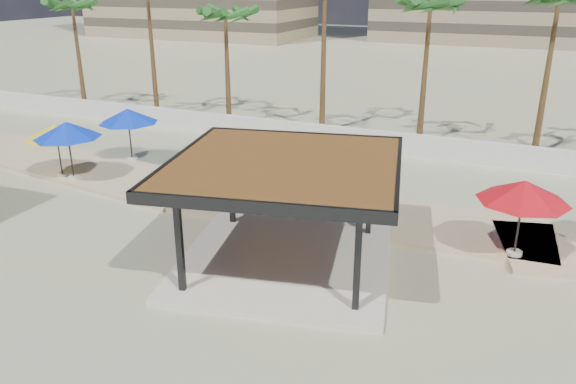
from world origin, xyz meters
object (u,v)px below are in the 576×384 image
(pavilion_central, at_px, (285,204))
(lounger_b, at_px, (357,203))
(umbrella_a, at_px, (67,130))
(umbrella_c, at_px, (524,191))
(lounger_a, at_px, (251,187))

(pavilion_central, bearing_deg, lounger_b, 68.51)
(umbrella_a, distance_m, umbrella_c, 18.92)
(umbrella_a, bearing_deg, lounger_a, 12.17)
(lounger_a, height_order, lounger_b, lounger_b)
(umbrella_c, xyz_separation_m, lounger_b, (-6.00, 1.83, -2.04))
(umbrella_c, distance_m, lounger_a, 11.02)
(lounger_a, bearing_deg, umbrella_c, -80.93)
(lounger_b, bearing_deg, pavilion_central, -154.69)
(lounger_b, bearing_deg, umbrella_a, 132.72)
(pavilion_central, relative_size, lounger_a, 3.74)
(lounger_a, bearing_deg, lounger_b, -70.81)
(lounger_a, bearing_deg, pavilion_central, -124.55)
(lounger_b, bearing_deg, lounger_a, 125.34)
(pavilion_central, distance_m, lounger_a, 6.62)
(lounger_a, distance_m, lounger_b, 4.69)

